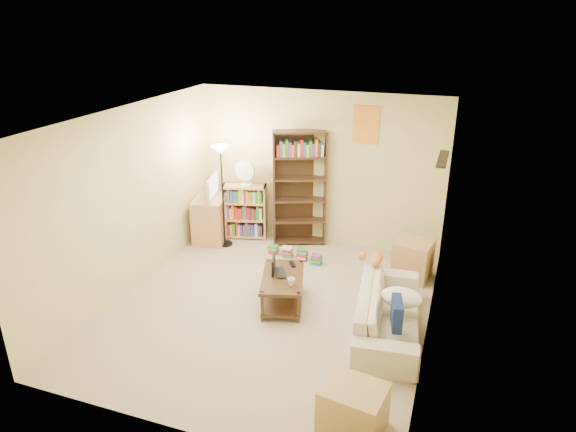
{
  "coord_description": "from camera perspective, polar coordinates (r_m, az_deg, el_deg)",
  "views": [
    {
      "loc": [
        2.16,
        -5.39,
        3.64
      ],
      "look_at": [
        0.03,
        0.65,
        1.05
      ],
      "focal_mm": 32.0,
      "sensor_mm": 36.0,
      "label": 1
    }
  ],
  "objects": [
    {
      "name": "television",
      "position": [
        8.49,
        -8.79,
        3.2
      ],
      "size": [
        0.7,
        0.38,
        0.38
      ],
      "primitive_type": "imported",
      "rotation": [
        0.0,
        0.0,
        1.8
      ],
      "color": "black",
      "rests_on": "tv_stand"
    },
    {
      "name": "cream_blanket",
      "position": [
        6.3,
        12.47,
        -8.82
      ],
      "size": [
        0.5,
        0.36,
        0.21
      ],
      "primitive_type": "ellipsoid",
      "color": "silver",
      "rests_on": "sofa"
    },
    {
      "name": "tv_stand",
      "position": [
        8.69,
        -8.58,
        -0.33
      ],
      "size": [
        0.64,
        0.79,
        0.75
      ],
      "primitive_type": "cube",
      "rotation": [
        0.0,
        0.0,
        0.23
      ],
      "color": "tan",
      "rests_on": "ground"
    },
    {
      "name": "side_table",
      "position": [
        7.64,
        13.7,
        -4.7
      ],
      "size": [
        0.58,
        0.58,
        0.57
      ],
      "primitive_type": "cube",
      "rotation": [
        0.0,
        0.0,
        -0.17
      ],
      "color": "tan",
      "rests_on": "ground"
    },
    {
      "name": "tv_remote",
      "position": [
        6.97,
        0.46,
        -5.37
      ],
      "size": [
        0.14,
        0.17,
        0.02
      ],
      "primitive_type": "cube",
      "rotation": [
        0.0,
        0.0,
        0.58
      ],
      "color": "black",
      "rests_on": "coffee_table"
    },
    {
      "name": "mug",
      "position": [
        6.47,
        0.37,
        -7.32
      ],
      "size": [
        0.18,
        0.18,
        0.1
      ],
      "primitive_type": "imported",
      "rotation": [
        0.0,
        0.0,
        0.38
      ],
      "color": "silver",
      "rests_on": "coffee_table"
    },
    {
      "name": "sofa",
      "position": [
        6.36,
        11.1,
        -10.42
      ],
      "size": [
        2.02,
        1.15,
        0.54
      ],
      "primitive_type": "imported",
      "rotation": [
        0.0,
        0.0,
        1.69
      ],
      "color": "beige",
      "rests_on": "ground"
    },
    {
      "name": "laptop",
      "position": [
        6.76,
        -0.45,
        -6.28
      ],
      "size": [
        0.47,
        0.46,
        0.02
      ],
      "primitive_type": "imported",
      "rotation": [
        0.0,
        0.0,
        2.07
      ],
      "color": "black",
      "rests_on": "coffee_table"
    },
    {
      "name": "book_stacks",
      "position": [
        8.04,
        0.84,
        -4.23
      ],
      "size": [
        0.91,
        0.25,
        0.2
      ],
      "color": "red",
      "rests_on": "ground"
    },
    {
      "name": "room",
      "position": [
        6.15,
        -2.26,
        2.86
      ],
      "size": [
        4.5,
        4.54,
        2.52
      ],
      "color": "#BDA78D",
      "rests_on": "ground"
    },
    {
      "name": "laptop_screen",
      "position": [
        6.72,
        -1.63,
        -5.38
      ],
      "size": [
        0.1,
        0.31,
        0.21
      ],
      "primitive_type": "cube",
      "rotation": [
        0.0,
        0.0,
        0.28
      ],
      "color": "white",
      "rests_on": "laptop"
    },
    {
      "name": "navy_pillow",
      "position": [
        5.89,
        11.99,
        -10.52
      ],
      "size": [
        0.18,
        0.37,
        0.32
      ],
      "primitive_type": "cube",
      "rotation": [
        0.0,
        0.0,
        1.79
      ],
      "color": "navy",
      "rests_on": "sofa"
    },
    {
      "name": "desk_fan",
      "position": [
        8.39,
        -4.76,
        4.78
      ],
      "size": [
        0.33,
        0.19,
        0.45
      ],
      "color": "white",
      "rests_on": "short_bookshelf"
    },
    {
      "name": "end_cabinet",
      "position": [
        5.06,
        7.25,
        -20.47
      ],
      "size": [
        0.63,
        0.55,
        0.47
      ],
      "primitive_type": "cube",
      "rotation": [
        0.0,
        0.0,
        -0.15
      ],
      "color": "tan",
      "rests_on": "ground"
    },
    {
      "name": "coffee_table",
      "position": [
        6.78,
        -0.59,
        -7.78
      ],
      "size": [
        0.77,
        1.06,
        0.42
      ],
      "rotation": [
        0.0,
        0.0,
        0.28
      ],
      "color": "#402E18",
      "rests_on": "ground"
    },
    {
      "name": "tall_bookshelf",
      "position": [
        8.26,
        1.29,
        3.38
      ],
      "size": [
        0.9,
        0.58,
        1.89
      ],
      "rotation": [
        0.0,
        0.0,
        0.38
      ],
      "color": "#422519",
      "rests_on": "ground"
    },
    {
      "name": "floor_lamp",
      "position": [
        8.15,
        -7.43,
        5.42
      ],
      "size": [
        0.28,
        0.28,
        1.68
      ],
      "color": "black",
      "rests_on": "ground"
    },
    {
      "name": "short_bookshelf",
      "position": [
        8.68,
        -4.8,
        0.5
      ],
      "size": [
        0.77,
        0.47,
        0.93
      ],
      "rotation": [
        0.0,
        0.0,
        0.26
      ],
      "color": "tan",
      "rests_on": "ground"
    },
    {
      "name": "tabby_cat",
      "position": [
        6.82,
        9.55,
        -4.65
      ],
      "size": [
        0.43,
        0.19,
        0.15
      ],
      "color": "orange",
      "rests_on": "sofa"
    }
  ]
}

